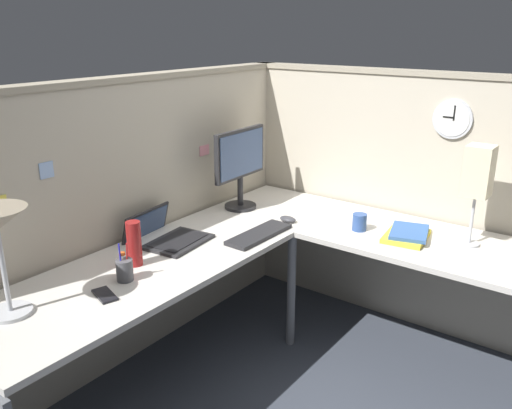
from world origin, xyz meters
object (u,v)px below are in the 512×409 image
Objects in this scene: monitor at (240,163)px; wall_clock at (453,119)px; laptop at (164,235)px; thermos_flask at (134,244)px; desk_lamp_paper at (478,174)px; book_stack at (407,234)px; computer_mouse at (288,219)px; cell_phone at (105,295)px; keyboard at (259,234)px; coffee_mug at (359,222)px; pen_cup at (125,270)px.

monitor is 2.27× the size of wall_clock.
monitor reaches higher than laptop.
monitor is 0.99m from thermos_flask.
monitor is at bearing 100.48° from desk_lamp_paper.
thermos_flask is (-0.30, -0.12, 0.09)m from laptop.
book_stack is 1.45× the size of wall_clock.
computer_mouse is 0.72× the size of cell_phone.
desk_lamp_paper reaches higher than keyboard.
cell_phone is at bearing -155.03° from thermos_flask.
thermos_flask reaches higher than coffee_mug.
monitor is 4.81× the size of computer_mouse.
coffee_mug reaches higher than keyboard.
monitor is at bearing 10.54° from pen_cup.
thermos_flask is (-0.65, 0.26, 0.10)m from keyboard.
laptop reaches higher than keyboard.
laptop is 0.73m from computer_mouse.
monitor reaches higher than computer_mouse.
wall_clock reaches higher than keyboard.
pen_cup is at bearing 170.72° from computer_mouse.
cell_phone is 0.27× the size of desk_lamp_paper.
wall_clock is at bearing 40.83° from desk_lamp_paper.
thermos_flask is at bearing 148.15° from coffee_mug.
book_stack is (0.80, -1.04, -0.00)m from laptop.
wall_clock reaches higher than thermos_flask.
wall_clock is at bearing -8.47° from book_stack.
laptop is 1.89× the size of wall_clock.
monitor is 1.25m from wall_clock.
coffee_mug is 0.77m from wall_clock.
keyboard is at bearing -130.07° from monitor.
coffee_mug is at bearing -3.37° from cell_phone.
cell_phone is at bearing 158.84° from coffee_mug.
cell_phone is (-1.22, 0.13, -0.01)m from computer_mouse.
thermos_flask is 1.85m from wall_clock.
thermos_flask reaches higher than book_stack.
wall_clock reaches higher than book_stack.
monitor is at bearing 50.94° from keyboard.
book_stack reaches higher than computer_mouse.
cell_phone is (-0.15, -0.05, -0.05)m from pen_cup.
keyboard is 1.95× the size of thermos_flask.
laptop reaches higher than book_stack.
desk_lamp_paper is at bearing -70.12° from book_stack.
pen_cup reaches higher than keyboard.
monitor reaches higher than keyboard.
pen_cup is 0.17m from cell_phone.
computer_mouse is at bearing -9.28° from pen_cup.
pen_cup is 0.17m from thermos_flask.
computer_mouse reaches higher than cell_phone.
thermos_flask reaches higher than keyboard.
cell_phone is at bearing 150.68° from book_stack.
coffee_mug is (-0.05, 0.26, 0.03)m from book_stack.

